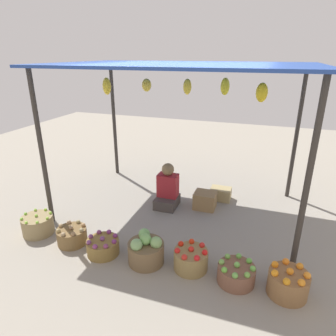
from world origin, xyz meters
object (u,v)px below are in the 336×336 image
basket_cabbages (146,250)px  basket_oranges (288,283)px  wooden_crate_near_vendor (221,194)px  wooden_crate_stacked_rear (205,200)px  vendor_person (168,190)px  basket_green_apples (236,273)px  basket_red_tomatoes (191,259)px  basket_potatoes (72,235)px  basket_limes (38,225)px  basket_purple_onions (103,246)px

basket_cabbages → basket_oranges: bearing=0.2°
wooden_crate_near_vendor → wooden_crate_stacked_rear: (-0.20, -0.41, 0.03)m
vendor_person → basket_oranges: 2.44m
wooden_crate_stacked_rear → basket_green_apples: bearing=-65.9°
basket_red_tomatoes → basket_oranges: size_ratio=0.97×
basket_potatoes → basket_green_apples: 2.27m
basket_limes → basket_purple_onions: (1.15, -0.11, -0.03)m
basket_cabbages → wooden_crate_stacked_rear: 1.69m
vendor_person → basket_cabbages: bearing=-81.1°
basket_purple_onions → wooden_crate_near_vendor: bearing=59.9°
basket_red_tomatoes → wooden_crate_near_vendor: 1.99m
basket_limes → basket_potatoes: (0.62, -0.04, -0.02)m
basket_limes → basket_green_apples: bearing=-1.3°
basket_cabbages → basket_oranges: size_ratio=1.06×
basket_cabbages → basket_purple_onions: bearing=-177.5°
basket_oranges → basket_potatoes: bearing=179.4°
basket_purple_onions → wooden_crate_stacked_rear: (1.01, 1.67, 0.03)m
basket_purple_onions → basket_green_apples: 1.74m
basket_oranges → wooden_crate_near_vendor: basket_oranges is taller
basket_potatoes → basket_red_tomatoes: size_ratio=0.97×
basket_cabbages → basket_red_tomatoes: bearing=6.9°
basket_cabbages → wooden_crate_near_vendor: basket_cabbages is taller
vendor_person → wooden_crate_stacked_rear: 0.67m
basket_cabbages → basket_oranges: basket_cabbages is taller
wooden_crate_near_vendor → basket_purple_onions: bearing=-120.1°
vendor_person → basket_red_tomatoes: bearing=-60.8°
basket_oranges → wooden_crate_near_vendor: (-1.09, 2.05, -0.04)m
basket_oranges → wooden_crate_near_vendor: bearing=117.9°
vendor_person → basket_red_tomatoes: vendor_person is taller
vendor_person → basket_green_apples: (1.36, -1.49, -0.18)m
wooden_crate_near_vendor → wooden_crate_stacked_rear: wooden_crate_stacked_rear is taller
vendor_person → wooden_crate_near_vendor: vendor_person is taller
basket_purple_onions → basket_oranges: 2.29m
basket_potatoes → basket_red_tomatoes: bearing=1.1°
basket_limes → basket_red_tomatoes: size_ratio=1.06×
vendor_person → basket_purple_onions: vendor_person is taller
basket_purple_onions → basket_cabbages: bearing=2.5°
basket_potatoes → basket_purple_onions: (0.53, -0.06, -0.01)m
basket_green_apples → wooden_crate_near_vendor: (-0.53, 2.04, -0.00)m
basket_red_tomatoes → wooden_crate_stacked_rear: bearing=96.2°
basket_limes → basket_potatoes: size_ratio=1.09×
basket_purple_onions → wooden_crate_stacked_rear: wooden_crate_stacked_rear is taller
basket_cabbages → basket_green_apples: size_ratio=1.05×
vendor_person → basket_green_apples: 2.03m
vendor_person → basket_limes: vendor_person is taller
basket_limes → wooden_crate_stacked_rear: bearing=35.9°
vendor_person → basket_red_tomatoes: size_ratio=1.85×
wooden_crate_near_vendor → basket_green_apples: bearing=-75.5°
basket_oranges → basket_green_apples: bearing=179.1°
basket_potatoes → wooden_crate_stacked_rear: size_ratio=1.12×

